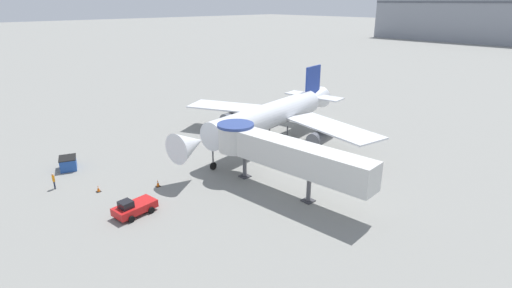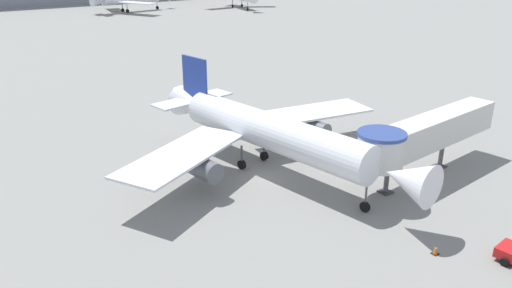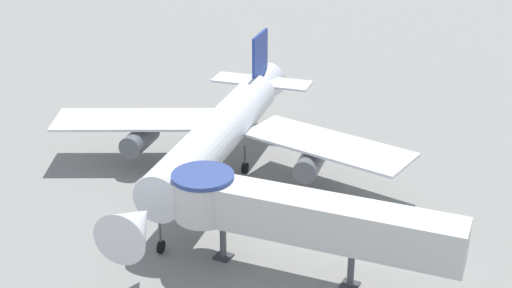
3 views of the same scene
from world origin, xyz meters
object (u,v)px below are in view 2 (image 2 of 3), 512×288
object	(u,v)px
jet_bridge	(421,135)
traffic_cone_starboard_wing	(381,150)
main_airplane	(267,132)
traffic_cone_near_nose	(436,249)

from	to	relation	value
jet_bridge	traffic_cone_starboard_wing	size ratio (longest dim) A/B	23.90
main_airplane	traffic_cone_starboard_wing	bearing A→B (deg)	-24.20
jet_bridge	traffic_cone_near_nose	distance (m)	13.36
main_airplane	traffic_cone_starboard_wing	distance (m)	13.35
jet_bridge	traffic_cone_near_nose	xyz separation A→B (m)	(-9.12, -8.93, -3.95)
traffic_cone_near_nose	main_airplane	bearing A→B (deg)	94.41
main_airplane	jet_bridge	size ratio (longest dim) A/B	1.64
main_airplane	jet_bridge	distance (m)	14.15
traffic_cone_starboard_wing	traffic_cone_near_nose	xyz separation A→B (m)	(-10.98, -15.02, -0.01)
traffic_cone_starboard_wing	traffic_cone_near_nose	size ratio (longest dim) A/B	1.02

